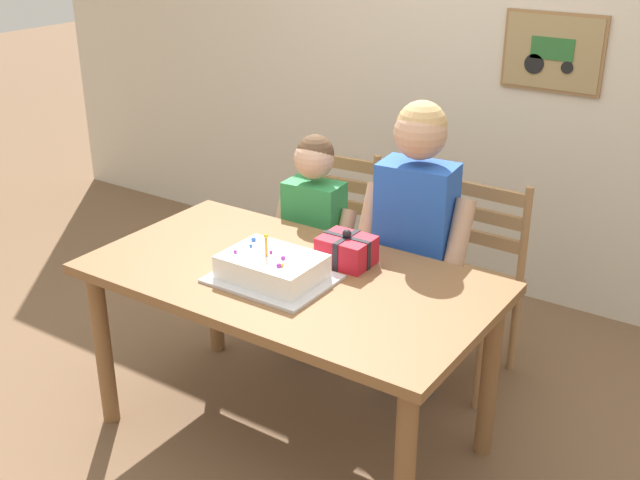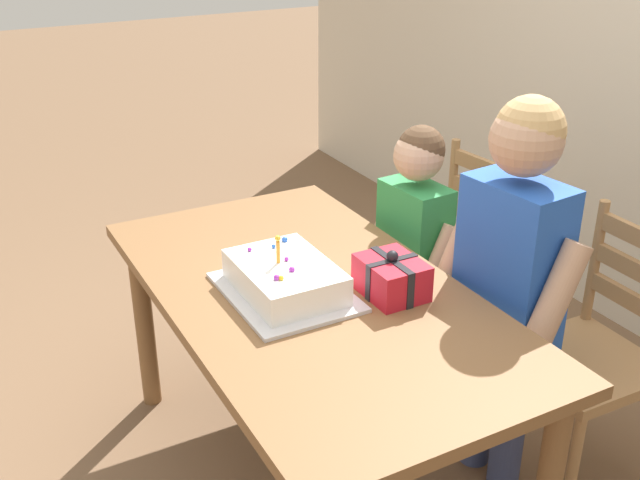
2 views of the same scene
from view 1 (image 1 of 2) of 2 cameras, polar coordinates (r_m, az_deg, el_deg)
The scene contains 9 objects.
ground_plane at distance 3.43m, azimuth -2.04°, elevation -13.78°, with size 20.00×20.00×0.00m, color brown.
back_wall at distance 4.37m, azimuth 11.94°, elevation 12.84°, with size 6.40×0.11×2.60m.
dining_table at distance 3.08m, azimuth -2.22°, elevation -4.06°, with size 1.57×0.86×0.75m.
birthday_cake at distance 2.96m, azimuth -3.46°, elevation -2.07°, with size 0.44×0.34×0.19m.
gift_box_red_large at distance 3.09m, azimuth 1.93°, elevation -0.75°, with size 0.21×0.17×0.15m.
chair_left at distance 3.98m, azimuth 0.59°, elevation -0.27°, with size 0.45×0.45×0.92m.
chair_right at distance 3.66m, azimuth 10.56°, elevation -2.96°, with size 0.43×0.43×0.92m.
child_older at distance 3.34m, azimuth 6.88°, elevation 1.11°, with size 0.50×0.29×1.34m.
child_younger at distance 3.63m, azimuth -0.43°, elevation 0.88°, with size 0.41×0.24×1.12m.
Camera 1 is at (1.62, -2.19, 2.09)m, focal length 44.47 mm.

